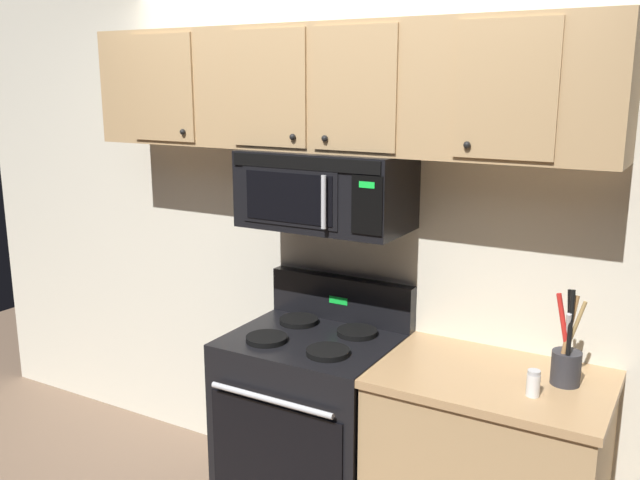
% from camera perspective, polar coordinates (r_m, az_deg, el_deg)
% --- Properties ---
extents(back_wall, '(5.20, 0.10, 2.70)m').
position_cam_1_polar(back_wall, '(3.39, 2.52, 0.99)').
color(back_wall, silver).
rests_on(back_wall, ground_plane).
extents(stove_range, '(0.76, 0.69, 1.12)m').
position_cam_1_polar(stove_range, '(3.39, -0.57, -14.90)').
color(stove_range, black).
rests_on(stove_range, ground_plane).
extents(over_range_microwave, '(0.76, 0.43, 0.35)m').
position_cam_1_polar(over_range_microwave, '(3.14, 0.46, 4.19)').
color(over_range_microwave, black).
extents(upper_cabinets, '(2.50, 0.36, 0.55)m').
position_cam_1_polar(upper_cabinets, '(3.13, 0.76, 12.44)').
color(upper_cabinets, tan).
extents(counter_segment, '(0.93, 0.65, 0.90)m').
position_cam_1_polar(counter_segment, '(3.12, 13.63, -18.32)').
color(counter_segment, tan).
rests_on(counter_segment, ground_plane).
extents(utensil_crock_charcoal, '(0.11, 0.11, 0.39)m').
position_cam_1_polar(utensil_crock_charcoal, '(2.88, 19.73, -9.28)').
color(utensil_crock_charcoal, '#2D2D33').
rests_on(utensil_crock_charcoal, counter_segment).
extents(salt_shaker, '(0.05, 0.05, 0.10)m').
position_cam_1_polar(salt_shaker, '(2.76, 17.24, -11.26)').
color(salt_shaker, white).
rests_on(salt_shaker, counter_segment).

